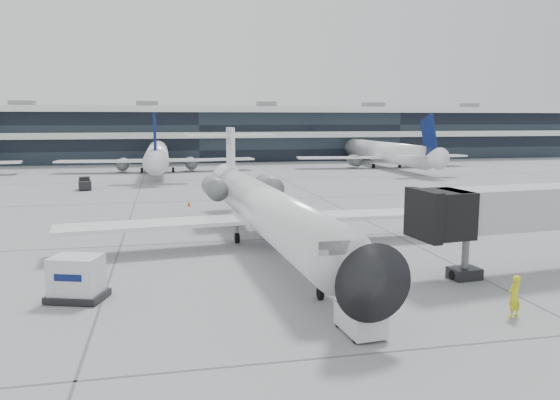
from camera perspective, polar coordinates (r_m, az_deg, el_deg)
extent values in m
plane|color=gray|center=(39.68, -1.75, -4.15)|extent=(220.00, 220.00, 0.00)
cube|color=black|center=(120.36, -8.78, 6.62)|extent=(170.00, 22.00, 10.00)
cylinder|color=white|center=(36.33, -1.26, -1.11)|extent=(4.34, 27.43, 3.07)
cone|color=black|center=(22.13, 8.03, -7.46)|extent=(3.22, 3.33, 3.07)
cone|color=white|center=(51.33, -5.27, 2.05)|extent=(3.09, 3.77, 2.92)
cube|color=white|center=(36.65, -13.01, -2.51)|extent=(12.78, 4.39, 0.25)
cube|color=white|center=(39.86, 8.77, -1.52)|extent=(12.58, 3.25, 0.25)
cylinder|color=slate|center=(44.94, -6.85, 1.26)|extent=(1.89, 3.94, 1.71)
cylinder|color=slate|center=(45.78, -1.20, 1.45)|extent=(1.89, 3.94, 1.71)
cube|color=white|center=(50.45, -5.18, 4.66)|extent=(0.46, 2.97, 5.12)
cube|color=white|center=(50.81, -5.29, 6.75)|extent=(8.27, 2.20, 0.18)
cylinder|color=black|center=(26.77, 4.22, -9.71)|extent=(0.23, 0.65, 0.64)
cylinder|color=black|center=(38.61, -4.50, -3.97)|extent=(0.31, 0.74, 0.73)
cylinder|color=black|center=(39.34, 0.41, -3.71)|extent=(0.31, 0.74, 0.73)
cube|color=#B1B3B5|center=(34.07, 25.55, -0.60)|extent=(12.49, 3.66, 2.29)
cube|color=black|center=(30.13, 16.71, -1.38)|extent=(2.55, 3.03, 2.46)
cylinder|color=slate|center=(31.48, 18.78, -5.64)|extent=(0.39, 0.39, 2.46)
cube|color=black|center=(31.71, 18.70, -7.26)|extent=(1.70, 1.38, 0.62)
imported|color=yellow|center=(26.39, 23.28, -9.22)|extent=(0.81, 0.67, 1.91)
cube|color=silver|center=(22.93, 8.41, -12.25)|extent=(1.58, 2.44, 0.95)
cube|color=black|center=(23.16, 7.87, -10.35)|extent=(1.25, 1.05, 0.53)
cylinder|color=black|center=(23.54, 6.17, -12.55)|extent=(0.23, 0.48, 0.47)
cylinder|color=black|center=(24.00, 8.79, -12.18)|extent=(0.23, 0.48, 0.47)
cylinder|color=black|center=(22.11, 7.96, -14.02)|extent=(0.23, 0.48, 0.47)
cylinder|color=black|center=(22.60, 10.71, -13.58)|extent=(0.23, 0.48, 0.47)
cube|color=black|center=(28.43, -20.38, -9.38)|extent=(3.06, 2.64, 0.32)
cube|color=silver|center=(28.14, -20.49, -7.32)|extent=(2.67, 2.31, 1.80)
cone|color=#FD520D|center=(55.42, -9.50, -0.37)|extent=(0.34, 0.34, 0.53)
cube|color=#FD520D|center=(55.45, -9.49, -0.62)|extent=(0.39, 0.39, 0.03)
cube|color=black|center=(71.49, -19.72, 1.50)|extent=(1.85, 2.67, 1.01)
cube|color=black|center=(71.98, -19.77, 2.08)|extent=(1.38, 1.20, 0.56)
cylinder|color=black|center=(72.41, -20.22, 1.26)|extent=(0.28, 0.52, 0.49)
cylinder|color=black|center=(72.45, -19.25, 1.32)|extent=(0.28, 0.52, 0.49)
cylinder|color=black|center=(70.63, -20.18, 1.10)|extent=(0.28, 0.52, 0.49)
cylinder|color=black|center=(70.67, -19.18, 1.15)|extent=(0.28, 0.52, 0.49)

